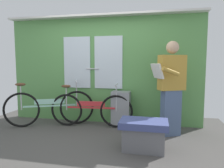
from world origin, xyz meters
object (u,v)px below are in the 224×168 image
passenger_reading_newspaper (171,86)px  bicycle_near_door (91,109)px  trash_bin_by_wall (121,109)px  bench_seat_corner (144,134)px  bicycle_leaning_behind (49,108)px

passenger_reading_newspaper → bicycle_near_door: bearing=-31.9°
trash_bin_by_wall → bench_seat_corner: (0.53, -1.11, -0.12)m
bicycle_leaning_behind → passenger_reading_newspaper: (2.39, -0.06, 0.50)m
bicycle_leaning_behind → passenger_reading_newspaper: size_ratio=1.00×
bench_seat_corner → trash_bin_by_wall: bearing=115.5°
bench_seat_corner → passenger_reading_newspaper: bearing=60.9°
bicycle_near_door → trash_bin_by_wall: bearing=12.2°
bicycle_near_door → passenger_reading_newspaper: (1.54, -0.18, 0.52)m
bicycle_near_door → bicycle_leaning_behind: 0.85m
bicycle_near_door → bicycle_leaning_behind: size_ratio=1.01×
passenger_reading_newspaper → bicycle_leaning_behind: bearing=-26.9°
passenger_reading_newspaper → trash_bin_by_wall: (-0.95, 0.36, -0.52)m
passenger_reading_newspaper → trash_bin_by_wall: passenger_reading_newspaper is taller
bicycle_leaning_behind → trash_bin_by_wall: size_ratio=2.33×
bicycle_leaning_behind → bench_seat_corner: bicycle_leaning_behind is taller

